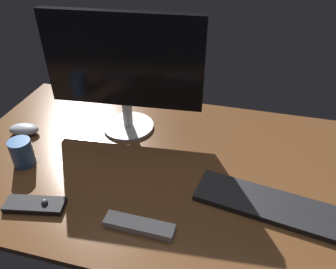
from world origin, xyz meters
TOP-DOWN VIEW (x-y plane):
  - desk at (0.00, 0.00)cm, footprint 140.00×84.00cm
  - monitor at (-17.91, 16.90)cm, footprint 55.43×19.31cm
  - keyboard at (34.05, -11.10)cm, footprint 41.82×18.78cm
  - computer_mouse at (-54.23, 3.29)cm, footprint 12.03×8.32cm
  - media_remote at (-29.77, -28.01)cm, footprint 17.77×8.92cm
  - tv_remote at (1.35, -27.70)cm, footprint 19.27×4.92cm
  - coffee_mug at (-44.00, -11.79)cm, footprint 7.14×7.14cm

SIDE VIEW (x-z plane):
  - desk at x=0.00cm, z-range 0.00..2.00cm
  - keyboard at x=34.05cm, z-range 2.00..3.74cm
  - media_remote at x=-29.77cm, z-range 1.41..4.51cm
  - tv_remote at x=1.35cm, z-range 2.00..4.12cm
  - computer_mouse at x=-54.23cm, z-range 2.00..5.89cm
  - coffee_mug at x=-44.00cm, z-range 2.00..11.21cm
  - monitor at x=-17.91cm, z-range 4.81..48.58cm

